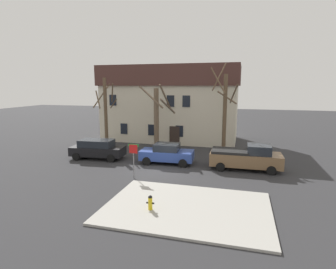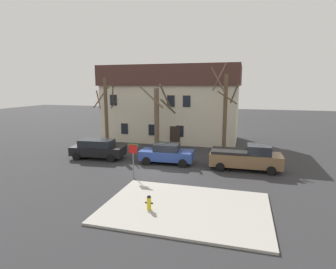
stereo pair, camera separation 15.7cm
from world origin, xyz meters
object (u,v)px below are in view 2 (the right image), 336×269
object	(u,v)px
tree_bare_mid	(157,116)
car_blue_sedan	(167,153)
fire_hydrant	(149,202)
street_sign_pole	(133,154)
tree_bare_near	(106,111)
building_main	(171,103)
car_black_wagon	(98,149)
pickup_truck_brown	(246,157)
tree_bare_far	(225,110)

from	to	relation	value
tree_bare_mid	car_blue_sedan	bearing A→B (deg)	-63.98
fire_hydrant	street_sign_pole	world-z (taller)	street_sign_pole
tree_bare_near	car_blue_sedan	bearing A→B (deg)	-28.30
building_main	car_black_wagon	world-z (taller)	building_main
tree_bare_near	pickup_truck_brown	xyz separation A→B (m)	(14.07, -4.14, -2.87)
tree_bare_near	street_sign_pole	distance (m)	10.85
building_main	tree_bare_far	xyz separation A→B (m)	(6.66, -5.60, -0.28)
tree_bare_mid	fire_hydrant	bearing A→B (deg)	-73.95
tree_bare_near	fire_hydrant	size ratio (longest dim) A/B	9.32
tree_bare_far	fire_hydrant	bearing A→B (deg)	-101.21
tree_bare_mid	street_sign_pole	world-z (taller)	tree_bare_mid
car_blue_sedan	street_sign_pole	world-z (taller)	street_sign_pole
tree_bare_near	car_blue_sedan	world-z (taller)	tree_bare_near
car_blue_sedan	pickup_truck_brown	xyz separation A→B (m)	(6.37, 0.00, 0.12)
tree_bare_far	car_black_wagon	world-z (taller)	tree_bare_far
car_black_wagon	fire_hydrant	xyz separation A→B (m)	(7.93, -8.71, -0.37)
fire_hydrant	tree_bare_far	bearing A→B (deg)	78.79
tree_bare_near	tree_bare_mid	size ratio (longest dim) A/B	1.10
tree_bare_far	car_blue_sedan	bearing A→B (deg)	-132.29
tree_bare_near	building_main	bearing A→B (deg)	49.21
car_black_wagon	tree_bare_mid	bearing A→B (deg)	51.85
building_main	tree_bare_near	world-z (taller)	building_main
building_main	tree_bare_far	world-z (taller)	building_main
building_main	pickup_truck_brown	world-z (taller)	building_main
pickup_truck_brown	tree_bare_far	bearing A→B (deg)	113.73
building_main	tree_bare_near	xyz separation A→B (m)	(-5.33, -6.18, -0.59)
car_black_wagon	street_sign_pole	world-z (taller)	street_sign_pole
car_black_wagon	building_main	bearing A→B (deg)	69.32
tree_bare_mid	fire_hydrant	xyz separation A→B (m)	(3.96, -13.76, -2.87)
tree_bare_near	tree_bare_mid	distance (m)	5.39
building_main	tree_bare_mid	distance (m)	5.56
tree_bare_near	fire_hydrant	world-z (taller)	tree_bare_near
pickup_truck_brown	car_black_wagon	bearing A→B (deg)	-179.07
street_sign_pole	tree_bare_mid	bearing A→B (deg)	97.25
building_main	tree_bare_mid	xyz separation A→B (m)	(-0.00, -5.47, -1.03)
tree_bare_mid	street_sign_pole	bearing A→B (deg)	-82.75
car_black_wagon	tree_bare_far	bearing A→B (deg)	24.85
pickup_truck_brown	street_sign_pole	bearing A→B (deg)	-150.42
tree_bare_far	street_sign_pole	xyz separation A→B (m)	(-5.50, -9.02, -2.40)
tree_bare_near	street_sign_pole	size ratio (longest dim) A/B	2.94
building_main	street_sign_pole	bearing A→B (deg)	-85.45
fire_hydrant	car_blue_sedan	bearing A→B (deg)	100.13
tree_bare_far	tree_bare_near	bearing A→B (deg)	-177.24
building_main	car_blue_sedan	xyz separation A→B (m)	(2.37, -10.32, -3.58)
tree_bare_far	pickup_truck_brown	world-z (taller)	tree_bare_far
tree_bare_far	pickup_truck_brown	bearing A→B (deg)	-66.27
building_main	street_sign_pole	xyz separation A→B (m)	(1.16, -14.62, -2.68)
building_main	fire_hydrant	bearing A→B (deg)	-78.36
building_main	car_blue_sedan	size ratio (longest dim) A/B	3.52
car_blue_sedan	fire_hydrant	xyz separation A→B (m)	(1.59, -8.91, -0.32)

